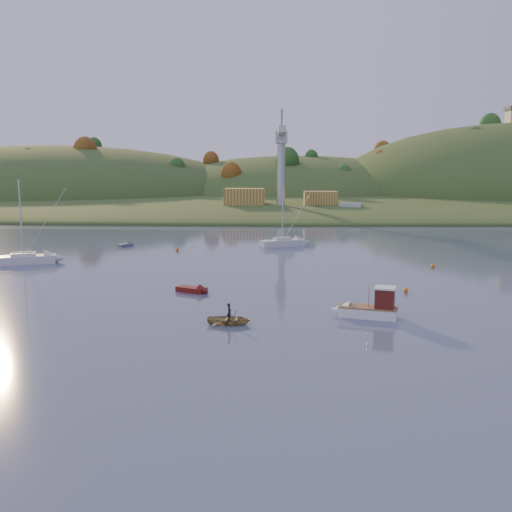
{
  "coord_description": "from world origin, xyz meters",
  "views": [
    {
      "loc": [
        -0.17,
        -34.95,
        12.69
      ],
      "look_at": [
        -2.19,
        33.05,
        2.2
      ],
      "focal_mm": 40.0,
      "sensor_mm": 36.0,
      "label": 1
    }
  ],
  "objects_px": {
    "canoe": "(229,320)",
    "red_tender": "(197,290)",
    "sailboat_far": "(282,242)",
    "fishing_boat": "(364,308)",
    "sailboat_near": "(23,259)",
    "grey_dinghy": "(128,245)"
  },
  "relations": [
    {
      "from": "sailboat_far",
      "to": "red_tender",
      "type": "height_order",
      "value": "sailboat_far"
    },
    {
      "from": "fishing_boat",
      "to": "sailboat_near",
      "type": "height_order",
      "value": "sailboat_near"
    },
    {
      "from": "fishing_boat",
      "to": "sailboat_near",
      "type": "relative_size",
      "value": 0.53
    },
    {
      "from": "fishing_boat",
      "to": "sailboat_near",
      "type": "xyz_separation_m",
      "value": [
        -41.29,
        26.37,
        -0.08
      ]
    },
    {
      "from": "fishing_boat",
      "to": "canoe",
      "type": "bearing_deg",
      "value": 29.68
    },
    {
      "from": "sailboat_near",
      "to": "sailboat_far",
      "type": "bearing_deg",
      "value": 8.92
    },
    {
      "from": "sailboat_far",
      "to": "canoe",
      "type": "relative_size",
      "value": 2.83
    },
    {
      "from": "grey_dinghy",
      "to": "red_tender",
      "type": "bearing_deg",
      "value": -121.08
    },
    {
      "from": "canoe",
      "to": "red_tender",
      "type": "distance_m",
      "value": 12.55
    },
    {
      "from": "fishing_boat",
      "to": "sailboat_far",
      "type": "bearing_deg",
      "value": -65.26
    },
    {
      "from": "canoe",
      "to": "grey_dinghy",
      "type": "bearing_deg",
      "value": 27.12
    },
    {
      "from": "sailboat_near",
      "to": "canoe",
      "type": "relative_size",
      "value": 3.12
    },
    {
      "from": "red_tender",
      "to": "grey_dinghy",
      "type": "relative_size",
      "value": 1.29
    },
    {
      "from": "fishing_boat",
      "to": "grey_dinghy",
      "type": "height_order",
      "value": "fishing_boat"
    },
    {
      "from": "canoe",
      "to": "red_tender",
      "type": "height_order",
      "value": "red_tender"
    },
    {
      "from": "canoe",
      "to": "red_tender",
      "type": "xyz_separation_m",
      "value": [
        -4.22,
        11.83,
        -0.11
      ]
    },
    {
      "from": "sailboat_near",
      "to": "grey_dinghy",
      "type": "xyz_separation_m",
      "value": [
        9.5,
        18.23,
        -0.51
      ]
    },
    {
      "from": "sailboat_far",
      "to": "fishing_boat",
      "type": "bearing_deg",
      "value": -105.3
    },
    {
      "from": "sailboat_near",
      "to": "red_tender",
      "type": "distance_m",
      "value": 30.86
    },
    {
      "from": "sailboat_near",
      "to": "red_tender",
      "type": "xyz_separation_m",
      "value": [
        25.65,
        -17.15,
        -0.47
      ]
    },
    {
      "from": "sailboat_far",
      "to": "grey_dinghy",
      "type": "distance_m",
      "value": 25.52
    },
    {
      "from": "red_tender",
      "to": "canoe",
      "type": "bearing_deg",
      "value": -44.01
    }
  ]
}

